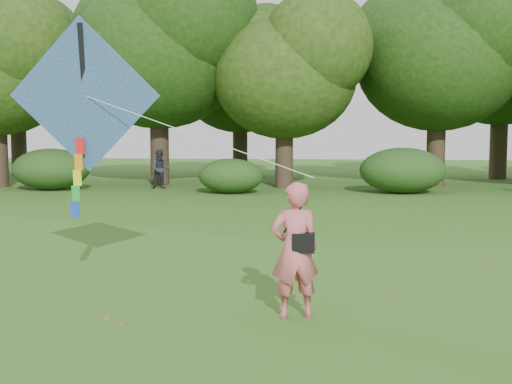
# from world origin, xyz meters

# --- Properties ---
(ground) EXTENTS (100.00, 100.00, 0.00)m
(ground) POSITION_xyz_m (0.00, 0.00, 0.00)
(ground) COLOR #265114
(ground) RESTS_ON ground
(man_kite_flyer) EXTENTS (0.78, 0.64, 1.86)m
(man_kite_flyer) POSITION_xyz_m (-0.56, -0.27, 0.93)
(man_kite_flyer) COLOR #C65D62
(man_kite_flyer) RESTS_ON ground
(bystander_left) EXTENTS (0.99, 0.86, 1.74)m
(bystander_left) POSITION_xyz_m (-7.41, 18.88, 0.87)
(bystander_left) COLOR #252B32
(bystander_left) RESTS_ON ground
(crossbody_bag) EXTENTS (0.43, 0.20, 0.72)m
(crossbody_bag) POSITION_xyz_m (-0.44, -0.30, 1.05)
(crossbody_bag) COLOR black
(crossbody_bag) RESTS_ON ground
(flying_kite) EXTENTS (4.97, 1.84, 3.22)m
(flying_kite) POSITION_xyz_m (-4.02, 1.21, 3.06)
(flying_kite) COLOR #275FAD
(flying_kite) RESTS_ON ground
(tree_line) EXTENTS (54.70, 15.30, 9.48)m
(tree_line) POSITION_xyz_m (1.67, 22.88, 5.60)
(tree_line) COLOR #3A2D1E
(tree_line) RESTS_ON ground
(shrub_band) EXTENTS (39.15, 3.22, 1.88)m
(shrub_band) POSITION_xyz_m (-0.72, 17.60, 0.86)
(shrub_band) COLOR #264919
(shrub_band) RESTS_ON ground
(fallen_leaves) EXTENTS (8.24, 15.98, 0.01)m
(fallen_leaves) POSITION_xyz_m (0.44, 3.08, 0.01)
(fallen_leaves) COLOR brown
(fallen_leaves) RESTS_ON ground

